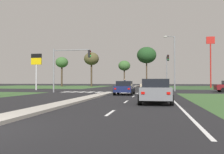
{
  "coord_description": "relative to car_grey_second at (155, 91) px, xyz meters",
  "views": [
    {
      "loc": [
        5.46,
        -5.95,
        1.42
      ],
      "look_at": [
        -1.26,
        31.58,
        2.15
      ],
      "focal_mm": 38.05,
      "sensor_mm": 36.0,
      "label": 1
    }
  ],
  "objects": [
    {
      "name": "traffic_signal_far_right",
      "position": [
        2.07,
        25.28,
        3.25
      ],
      "size": [
        0.32,
        4.44,
        5.94
      ],
      "color": "gray",
      "rests_on": "ground"
    },
    {
      "name": "car_navy_sixth",
      "position": [
        -3.23,
        9.57,
        -0.05
      ],
      "size": [
        2.01,
        4.16,
        1.47
      ],
      "color": "#161E47",
      "rests_on": "ground"
    },
    {
      "name": "crosswalk_bar_seventh",
      "position": [
        -5.03,
        15.02,
        -0.8
      ],
      "size": [
        0.7,
        2.8,
        0.01
      ],
      "primitive_type": "cube",
      "color": "silver",
      "rests_on": "ground"
    },
    {
      "name": "street_lamp_second",
      "position": [
        2.72,
        19.99,
        3.74
      ],
      "size": [
        1.73,
        1.11,
        8.1
      ],
      "color": "gray",
      "rests_on": "ground"
    },
    {
      "name": "traffic_signal_near_left",
      "position": [
        -11.26,
        13.62,
        3.18
      ],
      "size": [
        5.18,
        0.32,
        5.76
      ],
      "color": "gray",
      "rests_on": "ground"
    },
    {
      "name": "lane_dash_fifth",
      "position": [
        -2.03,
        18.79,
        -0.8
      ],
      "size": [
        0.14,
        2.0,
        0.01
      ],
      "primitive_type": "cube",
      "color": "silver",
      "rests_on": "ground"
    },
    {
      "name": "crosswalk_bar_third",
      "position": [
        -9.63,
        15.02,
        -0.8
      ],
      "size": [
        0.7,
        2.8,
        0.01
      ],
      "primitive_type": "cube",
      "color": "silver",
      "rests_on": "ground"
    },
    {
      "name": "lane_dash_fourth",
      "position": [
        -2.03,
        12.79,
        -0.8
      ],
      "size": [
        0.14,
        2.0,
        0.01
      ],
      "primitive_type": "cube",
      "color": "silver",
      "rests_on": "ground"
    },
    {
      "name": "car_beige_fourth",
      "position": [
        -0.19,
        22.0,
        -0.01
      ],
      "size": [
        4.25,
        2.01,
        1.57
      ],
      "rotation": [
        0.0,
        0.0,
        -1.57
      ],
      "color": "#BCAD8E",
      "rests_on": "ground"
    },
    {
      "name": "treeline_near",
      "position": [
        -25.95,
        47.94,
        5.94
      ],
      "size": [
        3.54,
        3.54,
        8.39
      ],
      "color": "#423323",
      "rests_on": "ground"
    },
    {
      "name": "treeline_third",
      "position": [
        -8.34,
        49.98,
        5.0
      ],
      "size": [
        3.33,
        3.33,
        7.28
      ],
      "color": "#423323",
      "rests_on": "ground"
    },
    {
      "name": "crosswalk_bar_eighth",
      "position": [
        -3.88,
        15.02,
        -0.8
      ],
      "size": [
        0.7,
        2.8,
        0.01
      ],
      "primitive_type": "cube",
      "color": "silver",
      "rests_on": "ground"
    },
    {
      "name": "treeline_second",
      "position": [
        -17.69,
        49.5,
        7.0
      ],
      "size": [
        4.26,
        4.26,
        9.72
      ],
      "color": "#423323",
      "rests_on": "ground"
    },
    {
      "name": "crosswalk_bar_near",
      "position": [
        -11.93,
        15.02,
        -0.8
      ],
      "size": [
        0.7,
        2.8,
        0.01
      ],
      "primitive_type": "cube",
      "color": "silver",
      "rests_on": "ground"
    },
    {
      "name": "crosswalk_bar_fourth",
      "position": [
        -8.48,
        15.02,
        -0.8
      ],
      "size": [
        0.7,
        2.8,
        0.01
      ],
      "primitive_type": "cube",
      "color": "silver",
      "rests_on": "ground"
    },
    {
      "name": "grass_verge_far_left",
      "position": [
        -31.03,
        44.72,
        -0.8
      ],
      "size": [
        35.0,
        35.0,
        0.01
      ],
      "primitive_type": "cube",
      "color": "#385B2D",
      "rests_on": "ground"
    },
    {
      "name": "edge_line_right",
      "position": [
        1.32,
        2.22,
        -0.8
      ],
      "size": [
        0.14,
        24.0,
        0.01
      ],
      "primitive_type": "cube",
      "color": "silver",
      "rests_on": "ground"
    },
    {
      "name": "crosswalk_bar_second",
      "position": [
        -10.78,
        15.02,
        -0.8
      ],
      "size": [
        0.7,
        2.8,
        0.01
      ],
      "primitive_type": "cube",
      "color": "silver",
      "rests_on": "ground"
    },
    {
      "name": "lane_dash_third",
      "position": [
        -2.03,
        6.79,
        -0.8
      ],
      "size": [
        0.14,
        2.0,
        0.01
      ],
      "primitive_type": "cube",
      "color": "silver",
      "rests_on": "ground"
    },
    {
      "name": "crosswalk_bar_fifth",
      "position": [
        -7.33,
        15.02,
        -0.8
      ],
      "size": [
        0.7,
        2.8,
        0.01
      ],
      "primitive_type": "cube",
      "color": "silver",
      "rests_on": "ground"
    },
    {
      "name": "lane_dash_near",
      "position": [
        -2.03,
        -5.21,
        -0.8
      ],
      "size": [
        0.14,
        2.0,
        0.01
      ],
      "primitive_type": "cube",
      "color": "silver",
      "rests_on": "ground"
    },
    {
      "name": "median_island_far",
      "position": [
        -5.53,
        45.22,
        -0.74
      ],
      "size": [
        1.2,
        36.0,
        0.14
      ],
      "primitive_type": "cube",
      "color": "#ADA89E",
      "rests_on": "ground"
    },
    {
      "name": "car_grey_second",
      "position": [
        0.0,
        0.0,
        0.0
      ],
      "size": [
        2.09,
        4.44,
        1.58
      ],
      "color": "slate",
      "rests_on": "ground"
    },
    {
      "name": "pedestrian_at_median",
      "position": [
        -5.64,
        29.27,
        0.42
      ],
      "size": [
        0.34,
        0.34,
        1.79
      ],
      "rotation": [
        0.0,
        0.0,
        1.58
      ],
      "color": "maroon",
      "rests_on": "median_island_far"
    },
    {
      "name": "fuel_price_totem",
      "position": [
        -19.32,
        20.64,
        3.6
      ],
      "size": [
        1.8,
        0.24,
        6.02
      ],
      "color": "silver",
      "rests_on": "ground"
    },
    {
      "name": "car_black_third",
      "position": [
        -0.04,
        7.64,
        -0.04
      ],
      "size": [
        2.06,
        4.36,
        1.5
      ],
      "color": "black",
      "rests_on": "ground"
    },
    {
      "name": "crosswalk_bar_sixth",
      "position": [
        -6.18,
        15.02,
        -0.8
      ],
      "size": [
        0.7,
        2.8,
        0.01
      ],
      "primitive_type": "cube",
      "color": "silver",
      "rests_on": "ground"
    },
    {
      "name": "stop_bar_near",
      "position": [
        -1.73,
        13.22,
        -0.8
      ],
      "size": [
        6.4,
        0.5,
        0.01
      ],
      "primitive_type": "cube",
      "color": "silver",
      "rests_on": "ground"
    },
    {
      "name": "ground_plane",
      "position": [
        -5.53,
        20.22,
        -0.81
      ],
      "size": [
        200.0,
        200.0,
        0.0
      ],
      "primitive_type": "plane",
      "color": "black"
    },
    {
      "name": "median_island_near",
      "position": [
        -5.53,
        1.22,
        -0.74
      ],
      "size": [
        1.2,
        22.0,
        0.14
      ],
      "primitive_type": "cube",
      "color": "#ADA89E",
      "rests_on": "ground"
    },
    {
      "name": "lane_dash_second",
      "position": [
        -2.03,
        0.79,
        -0.8
      ],
      "size": [
        0.14,
        2.0,
        0.01
      ],
      "primitive_type": "cube",
      "color": "silver",
      "rests_on": "ground"
    },
    {
      "name": "treeline_fourth",
      "position": [
        -2.02,
        45.38,
        7.33
      ],
      "size": [
        4.92,
        4.92,
        10.26
      ],
      "color": "#423323",
      "rests_on": "ground"
    },
    {
      "name": "fastfood_pole_sign",
      "position": [
        12.36,
        40.41,
        7.59
      ],
      "size": [
        1.8,
        0.4,
        11.51
      ],
      "color": "red",
      "rests_on": "ground"
    }
  ]
}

